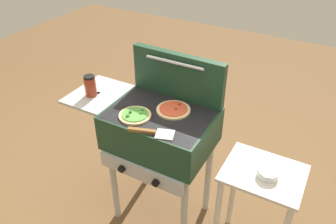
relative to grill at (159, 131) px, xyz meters
name	(u,v)px	position (x,y,z in m)	size (l,w,h in m)	color
ground_plane	(162,211)	(0.01, 0.00, -0.76)	(8.00, 8.00, 0.00)	brown
grill	(159,131)	(0.00, 0.00, 0.00)	(0.96, 0.53, 0.90)	#193823
grill_lid_open	(178,76)	(0.01, 0.22, 0.30)	(0.63, 0.09, 0.30)	#193823
pizza_veggie	(135,115)	(-0.10, -0.10, 0.15)	(0.19, 0.19, 0.03)	#E0C17F
pizza_pepperoni	(174,109)	(0.07, 0.06, 0.15)	(0.21, 0.21, 0.03)	beige
sauce_jar	(90,86)	(-0.48, -0.04, 0.21)	(0.07, 0.07, 0.14)	maroon
spatula	(151,132)	(0.07, -0.20, 0.15)	(0.27, 0.13, 0.02)	#B7BABF
prep_table	(259,197)	(0.67, 0.00, -0.24)	(0.44, 0.36, 0.72)	beige
topping_bowl_near	(268,173)	(0.70, -0.02, -0.02)	(0.12, 0.12, 0.04)	silver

